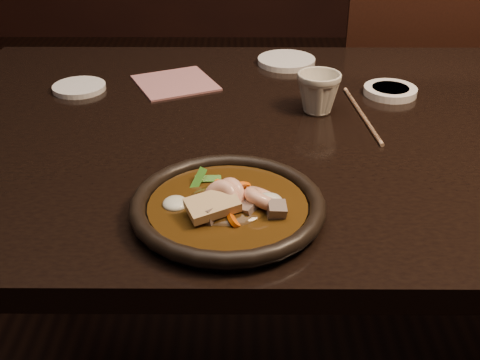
{
  "coord_description": "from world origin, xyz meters",
  "views": [
    {
      "loc": [
        -0.21,
        -0.99,
        1.21
      ],
      "look_at": [
        -0.21,
        -0.28,
        0.8
      ],
      "focal_mm": 45.0,
      "sensor_mm": 36.0,
      "label": 1
    }
  ],
  "objects_px": {
    "table": "(355,162)",
    "plate": "(228,207)",
    "tea_cup": "(318,91)",
    "chair": "(401,109)"
  },
  "relations": [
    {
      "from": "chair",
      "to": "plate",
      "type": "relative_size",
      "value": 3.24
    },
    {
      "from": "table",
      "to": "plate",
      "type": "relative_size",
      "value": 5.91
    },
    {
      "from": "chair",
      "to": "plate",
      "type": "bearing_deg",
      "value": 67.14
    },
    {
      "from": "chair",
      "to": "tea_cup",
      "type": "xyz_separation_m",
      "value": [
        -0.34,
        -0.64,
        0.31
      ]
    },
    {
      "from": "tea_cup",
      "to": "plate",
      "type": "bearing_deg",
      "value": -114.42
    },
    {
      "from": "table",
      "to": "chair",
      "type": "relative_size",
      "value": 1.83
    },
    {
      "from": "table",
      "to": "tea_cup",
      "type": "relative_size",
      "value": 19.41
    },
    {
      "from": "chair",
      "to": "tea_cup",
      "type": "relative_size",
      "value": 10.63
    },
    {
      "from": "plate",
      "to": "tea_cup",
      "type": "xyz_separation_m",
      "value": [
        0.16,
        0.35,
        0.03
      ]
    },
    {
      "from": "table",
      "to": "chair",
      "type": "distance_m",
      "value": 0.77
    }
  ]
}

